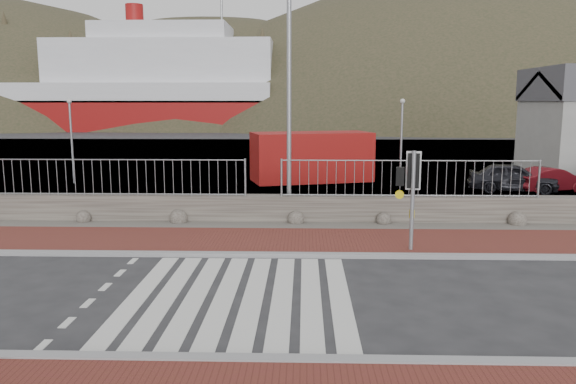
{
  "coord_description": "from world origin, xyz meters",
  "views": [
    {
      "loc": [
        1.35,
        -11.16,
        4.04
      ],
      "look_at": [
        0.94,
        3.0,
        1.72
      ],
      "focal_mm": 35.0,
      "sensor_mm": 36.0,
      "label": 1
    }
  ],
  "objects_px": {
    "ferry": "(119,91)",
    "car_b": "(551,180)",
    "car_a": "(513,178)",
    "traffic_signal_far": "(412,179)",
    "streetlight": "(294,69)",
    "shipping_container": "(311,157)"
  },
  "relations": [
    {
      "from": "ferry",
      "to": "car_a",
      "type": "bearing_deg",
      "value": -56.87
    },
    {
      "from": "car_a",
      "to": "traffic_signal_far",
      "type": "bearing_deg",
      "value": 159.69
    },
    {
      "from": "traffic_signal_far",
      "to": "shipping_container",
      "type": "height_order",
      "value": "traffic_signal_far"
    },
    {
      "from": "streetlight",
      "to": "car_a",
      "type": "relative_size",
      "value": 2.37
    },
    {
      "from": "ferry",
      "to": "car_b",
      "type": "bearing_deg",
      "value": -55.59
    },
    {
      "from": "car_b",
      "to": "traffic_signal_far",
      "type": "bearing_deg",
      "value": 123.83
    },
    {
      "from": "streetlight",
      "to": "shipping_container",
      "type": "distance_m",
      "value": 9.79
    },
    {
      "from": "ferry",
      "to": "car_b",
      "type": "relative_size",
      "value": 14.86
    },
    {
      "from": "shipping_container",
      "to": "car_a",
      "type": "relative_size",
      "value": 1.55
    },
    {
      "from": "ferry",
      "to": "car_b",
      "type": "height_order",
      "value": "ferry"
    },
    {
      "from": "traffic_signal_far",
      "to": "shipping_container",
      "type": "distance_m",
      "value": 13.75
    },
    {
      "from": "traffic_signal_far",
      "to": "car_a",
      "type": "height_order",
      "value": "traffic_signal_far"
    },
    {
      "from": "traffic_signal_far",
      "to": "car_b",
      "type": "xyz_separation_m",
      "value": [
        8.15,
        10.3,
        -1.43
      ]
    },
    {
      "from": "car_a",
      "to": "car_b",
      "type": "relative_size",
      "value": 1.13
    },
    {
      "from": "streetlight",
      "to": "shipping_container",
      "type": "height_order",
      "value": "streetlight"
    },
    {
      "from": "shipping_container",
      "to": "car_a",
      "type": "height_order",
      "value": "shipping_container"
    },
    {
      "from": "streetlight",
      "to": "car_a",
      "type": "height_order",
      "value": "streetlight"
    },
    {
      "from": "car_a",
      "to": "shipping_container",
      "type": "bearing_deg",
      "value": 81.84
    },
    {
      "from": "traffic_signal_far",
      "to": "car_b",
      "type": "height_order",
      "value": "traffic_signal_far"
    },
    {
      "from": "traffic_signal_far",
      "to": "streetlight",
      "type": "relative_size",
      "value": 0.3
    },
    {
      "from": "car_b",
      "to": "streetlight",
      "type": "bearing_deg",
      "value": 99.11
    },
    {
      "from": "shipping_container",
      "to": "car_a",
      "type": "bearing_deg",
      "value": -36.13
    }
  ]
}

